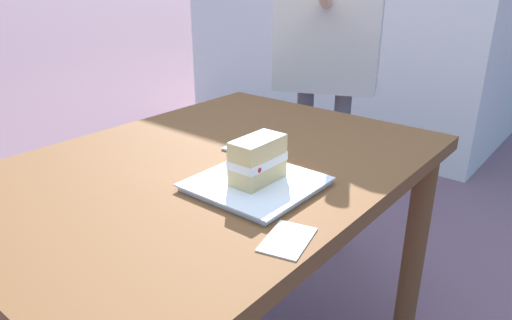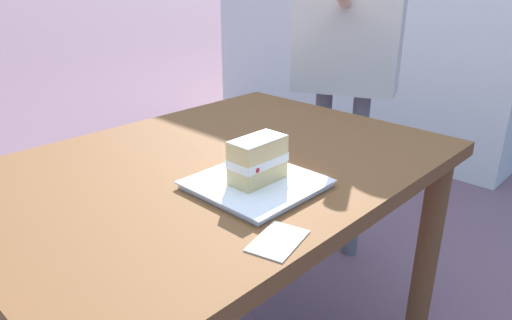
{
  "view_description": "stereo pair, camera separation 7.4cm",
  "coord_description": "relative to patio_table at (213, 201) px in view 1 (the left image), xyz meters",
  "views": [
    {
      "loc": [
        -0.77,
        -0.78,
        1.19
      ],
      "look_at": [
        -0.05,
        -0.19,
        0.81
      ],
      "focal_mm": 32.54,
      "sensor_mm": 36.0,
      "label": 1
    },
    {
      "loc": [
        -0.73,
        -0.83,
        1.19
      ],
      "look_at": [
        -0.05,
        -0.19,
        0.81
      ],
      "focal_mm": 32.54,
      "sensor_mm": 36.0,
      "label": 2
    }
  ],
  "objects": [
    {
      "name": "patio_table",
      "position": [
        0.0,
        0.0,
        0.0
      ],
      "size": [
        1.19,
        0.86,
        0.75
      ],
      "color": "brown",
      "rests_on": "ground"
    },
    {
      "name": "diner_person",
      "position": [
        0.85,
        0.18,
        0.35
      ],
      "size": [
        0.56,
        0.44,
        1.48
      ],
      "color": "slate",
      "rests_on": "ground"
    },
    {
      "name": "cake_slice",
      "position": [
        -0.05,
        -0.19,
        0.18
      ],
      "size": [
        0.13,
        0.08,
        0.1
      ],
      "color": "#E0C17A",
      "rests_on": "dessert_plate"
    },
    {
      "name": "dessert_plate",
      "position": [
        -0.05,
        -0.19,
        0.12
      ],
      "size": [
        0.26,
        0.26,
        0.02
      ],
      "color": "white",
      "rests_on": "patio_table"
    },
    {
      "name": "paper_napkin",
      "position": [
        -0.18,
        -0.37,
        0.12
      ],
      "size": [
        0.13,
        0.1,
        0.0
      ],
      "color": "silver",
      "rests_on": "patio_table"
    },
    {
      "name": "dessert_fork",
      "position": [
        0.09,
        -0.04,
        0.12
      ],
      "size": [
        0.03,
        0.17,
        0.01
      ],
      "color": "silver",
      "rests_on": "patio_table"
    }
  ]
}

